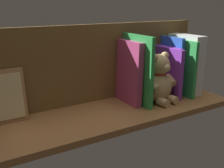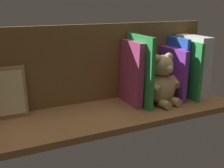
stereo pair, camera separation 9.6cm
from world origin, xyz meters
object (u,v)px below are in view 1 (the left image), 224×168
object	(u,v)px
dictionary_thick_white	(185,64)
teddy_bear	(159,81)
book_0	(179,67)
picture_frame_leaning	(6,97)

from	to	relation	value
dictionary_thick_white	teddy_bear	bearing A→B (deg)	13.29
dictionary_thick_white	book_0	xyz separation A→B (cm)	(4.01, 0.76, -0.84)
teddy_bear	picture_frame_leaning	bearing A→B (deg)	-19.73
book_0	picture_frame_leaning	world-z (taller)	book_0
dictionary_thick_white	picture_frame_leaning	bearing A→B (deg)	-4.97
dictionary_thick_white	book_0	size ratio (longest dim) A/B	1.07
teddy_bear	picture_frame_leaning	xyz separation A→B (cm)	(55.26, -10.54, 0.13)
dictionary_thick_white	teddy_bear	world-z (taller)	dictionary_thick_white
book_0	teddy_bear	xyz separation A→B (cm)	(13.72, 3.43, -3.02)
picture_frame_leaning	teddy_bear	bearing A→B (deg)	169.20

